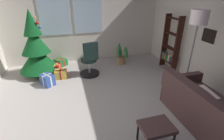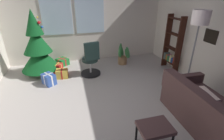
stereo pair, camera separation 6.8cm
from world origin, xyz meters
name	(u,v)px [view 1 (the left image)]	position (x,y,z in m)	size (l,w,h in m)	color
ground_plane	(107,111)	(0.00, 0.00, -0.05)	(5.05, 5.73, 0.10)	#ACA59E
wall_back_with_windows	(83,18)	(-0.02, 2.91, 1.41)	(5.05, 0.12, 2.81)	silver
couch	(223,114)	(1.80, -1.00, 0.27)	(1.71, 1.76, 0.77)	#4D3433
footstool	(156,128)	(0.49, -1.03, 0.33)	(0.49, 0.38, 0.39)	#4D3433
holiday_tree	(36,49)	(-1.46, 2.09, 0.75)	(1.05, 1.05, 2.22)	#4C331E
gift_box_red	(56,69)	(-1.02, 2.01, 0.14)	(0.32, 0.32, 0.28)	red
gift_box_green	(61,62)	(-0.89, 2.59, 0.11)	(0.45, 0.46, 0.22)	#1E722D
gift_box_gold	(61,74)	(-0.89, 1.66, 0.12)	(0.33, 0.27, 0.24)	gold
gift_box_blue	(48,80)	(-1.21, 1.37, 0.14)	(0.39, 0.42, 0.29)	#2D4C99
office_chair	(90,63)	(-0.08, 1.61, 0.39)	(0.56, 0.56, 1.00)	black
bookshelf	(170,47)	(2.31, 1.41, 0.70)	(0.18, 0.64, 1.61)	black
floor_lamp	(198,24)	(1.93, 0.14, 1.58)	(0.34, 0.34, 1.86)	slate
potted_plant	(121,56)	(1.04, 2.16, 0.27)	(0.40, 0.44, 0.69)	olive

